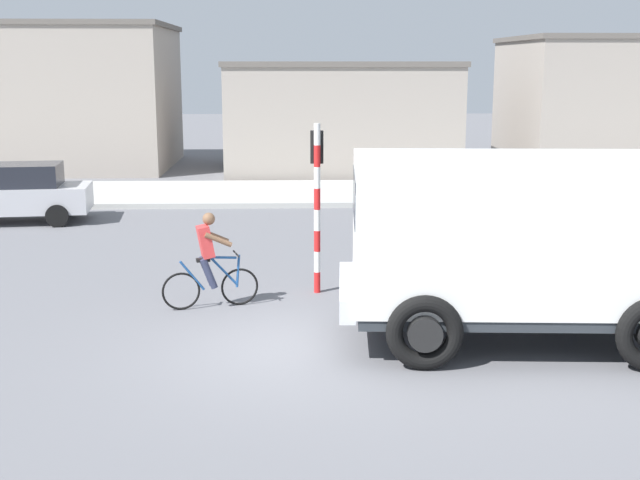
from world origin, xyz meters
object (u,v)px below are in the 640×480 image
object	(u,v)px
truck_foreground	(522,237)
car_white_mid	(510,201)
traffic_light_pole	(317,184)
car_red_near	(15,193)
cyclist	(209,260)

from	to	relation	value
truck_foreground	car_white_mid	distance (m)	8.85
traffic_light_pole	car_white_mid	world-z (taller)	traffic_light_pole
traffic_light_pole	car_white_mid	size ratio (longest dim) A/B	0.77
car_white_mid	car_red_near	bearing A→B (deg)	171.96
cyclist	car_white_mid	bearing A→B (deg)	42.89
car_white_mid	traffic_light_pole	bearing A→B (deg)	-132.75
cyclist	traffic_light_pole	bearing A→B (deg)	27.81
truck_foreground	cyclist	distance (m)	5.44
truck_foreground	car_red_near	size ratio (longest dim) A/B	1.33
truck_foreground	car_red_near	xyz separation A→B (m)	(-11.04, 10.41, -0.85)
cyclist	car_white_mid	world-z (taller)	cyclist
traffic_light_pole	car_red_near	world-z (taller)	traffic_light_pole
traffic_light_pole	car_red_near	distance (m)	10.94
truck_foreground	traffic_light_pole	xyz separation A→B (m)	(-3.05, 3.05, 0.40)
traffic_light_pole	car_white_mid	bearing A→B (deg)	47.25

